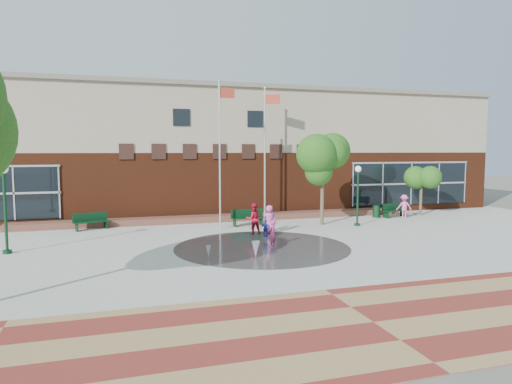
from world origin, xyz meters
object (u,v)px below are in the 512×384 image
object	(u,v)px
flagpole_left	(220,147)
bench_left	(91,225)
child_splash	(272,234)
trash_can	(376,211)
flagpole_right	(266,147)

from	to	relation	value
flagpole_left	bench_left	world-z (taller)	flagpole_left
child_splash	bench_left	bearing A→B (deg)	-74.98
bench_left	child_splash	xyz separation A→B (m)	(8.68, -7.42, 0.31)
trash_can	child_splash	size ratio (longest dim) A/B	0.71
flagpole_right	child_splash	world-z (taller)	flagpole_right
trash_can	flagpole_right	bearing A→B (deg)	173.39
bench_left	trash_can	xyz separation A→B (m)	(18.69, -0.47, 0.14)
bench_left	child_splash	size ratio (longest dim) A/B	1.63
child_splash	flagpole_left	bearing A→B (deg)	-110.92
bench_left	trash_can	distance (m)	18.70
trash_can	child_splash	distance (m)	12.19
child_splash	flagpole_right	bearing A→B (deg)	-140.10
flagpole_right	child_splash	size ratio (longest dim) A/B	6.86
flagpole_left	bench_left	distance (m)	8.85
trash_can	child_splash	bearing A→B (deg)	-145.21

